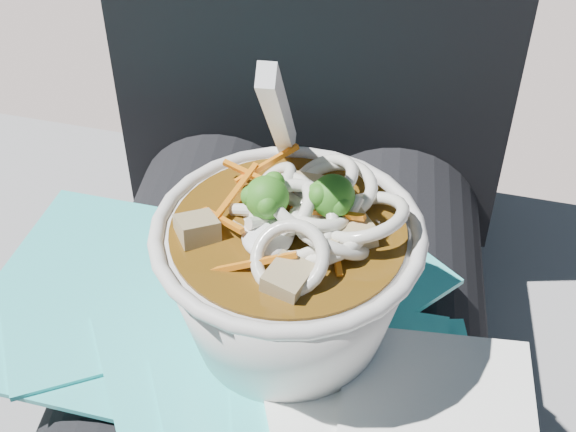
# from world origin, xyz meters

# --- Properties ---
(lap) EXTENTS (0.32, 0.48, 0.16)m
(lap) POSITION_xyz_m (0.00, 0.00, 0.56)
(lap) COLOR black
(lap) RESTS_ON stone_ledge
(person_body) EXTENTS (0.34, 0.94, 1.03)m
(person_body) POSITION_xyz_m (0.00, 0.09, 0.58)
(person_body) COLOR black
(person_body) RESTS_ON ground
(plastic_bag) EXTENTS (0.37, 0.41, 0.02)m
(plastic_bag) POSITION_xyz_m (-0.01, -0.03, 0.65)
(plastic_bag) COLOR #2EC3C3
(plastic_bag) RESTS_ON lap
(udon_bowl) EXTENTS (0.16, 0.16, 0.20)m
(udon_bowl) POSITION_xyz_m (0.01, -0.00, 0.71)
(udon_bowl) COLOR silver
(udon_bowl) RESTS_ON plastic_bag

